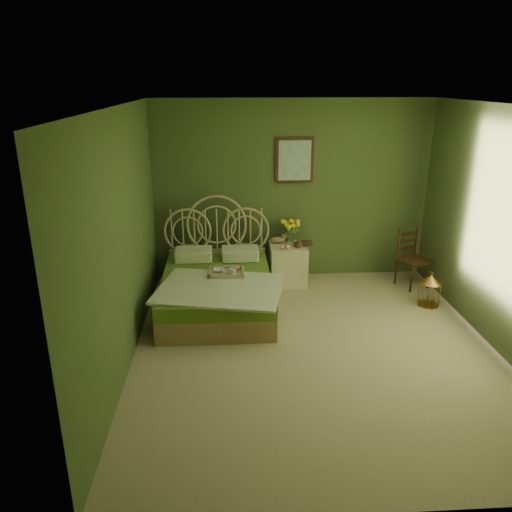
{
  "coord_description": "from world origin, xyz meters",
  "views": [
    {
      "loc": [
        -0.96,
        -4.85,
        2.85
      ],
      "look_at": [
        -0.6,
        1.0,
        0.76
      ],
      "focal_mm": 35.0,
      "sensor_mm": 36.0,
      "label": 1
    }
  ],
  "objects": [
    {
      "name": "wall_art",
      "position": [
        0.02,
        2.22,
        1.75
      ],
      "size": [
        0.54,
        0.04,
        0.64
      ],
      "color": "#341A0E",
      "rests_on": "wall_back"
    },
    {
      "name": "bed",
      "position": [
        -1.1,
        1.13,
        0.29
      ],
      "size": [
        1.65,
        2.09,
        1.29
      ],
      "color": "tan",
      "rests_on": "floor"
    },
    {
      "name": "wall_left",
      "position": [
        -2.0,
        0.0,
        1.3
      ],
      "size": [
        0.0,
        4.5,
        4.5
      ],
      "primitive_type": "plane",
      "rotation": [
        1.57,
        0.0,
        1.57
      ],
      "color": "#4A6032",
      "rests_on": "floor"
    },
    {
      "name": "chair",
      "position": [
        1.7,
        1.75,
        0.47
      ],
      "size": [
        0.49,
        0.49,
        0.84
      ],
      "rotation": [
        0.0,
        0.0,
        0.39
      ],
      "color": "#341A0E",
      "rests_on": "floor"
    },
    {
      "name": "floor",
      "position": [
        0.0,
        0.0,
        0.0
      ],
      "size": [
        4.5,
        4.5,
        0.0
      ],
      "primitive_type": "plane",
      "color": "#C6B18F",
      "rests_on": "ground"
    },
    {
      "name": "birdcage",
      "position": [
        1.7,
        1.04,
        0.21
      ],
      "size": [
        0.28,
        0.28,
        0.43
      ],
      "rotation": [
        0.0,
        0.0,
        0.22
      ],
      "color": "#BF863D",
      "rests_on": "floor"
    },
    {
      "name": "nightstand",
      "position": [
        -0.07,
        1.94,
        0.36
      ],
      "size": [
        0.52,
        0.52,
        1.01
      ],
      "color": "beige",
      "rests_on": "floor"
    },
    {
      "name": "book_lower",
      "position": [
        0.1,
        1.95,
        0.59
      ],
      "size": [
        0.23,
        0.26,
        0.02
      ],
      "primitive_type": "imported",
      "rotation": [
        0.0,
        0.0,
        0.47
      ],
      "color": "#381E0F",
      "rests_on": "nightstand"
    },
    {
      "name": "ceiling",
      "position": [
        0.0,
        0.0,
        2.6
      ],
      "size": [
        4.5,
        4.5,
        0.0
      ],
      "primitive_type": "plane",
      "rotation": [
        3.14,
        0.0,
        0.0
      ],
      "color": "silver",
      "rests_on": "wall_back"
    },
    {
      "name": "book_upper",
      "position": [
        0.1,
        1.95,
        0.61
      ],
      "size": [
        0.2,
        0.25,
        0.02
      ],
      "primitive_type": "imported",
      "rotation": [
        0.0,
        0.0,
        -0.14
      ],
      "color": "#472819",
      "rests_on": "nightstand"
    },
    {
      "name": "coffee_cup",
      "position": [
        -0.89,
        1.03,
        0.54
      ],
      "size": [
        0.11,
        0.11,
        0.08
      ],
      "primitive_type": "imported",
      "rotation": [
        0.0,
        0.0,
        0.26
      ],
      "color": "white",
      "rests_on": "bed"
    },
    {
      "name": "wall_right",
      "position": [
        2.0,
        0.0,
        1.3
      ],
      "size": [
        0.0,
        4.5,
        4.5
      ],
      "primitive_type": "plane",
      "rotation": [
        1.57,
        0.0,
        -1.57
      ],
      "color": "#4A6032",
      "rests_on": "floor"
    },
    {
      "name": "cereal_bowl",
      "position": [
        -1.07,
        1.14,
        0.52
      ],
      "size": [
        0.15,
        0.15,
        0.04
      ],
      "primitive_type": "imported",
      "rotation": [
        0.0,
        0.0,
        -0.01
      ],
      "color": "white",
      "rests_on": "bed"
    },
    {
      "name": "wall_back",
      "position": [
        0.0,
        2.25,
        1.3
      ],
      "size": [
        4.0,
        0.0,
        4.0
      ],
      "primitive_type": "plane",
      "rotation": [
        1.57,
        0.0,
        0.0
      ],
      "color": "#4A6032",
      "rests_on": "floor"
    }
  ]
}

